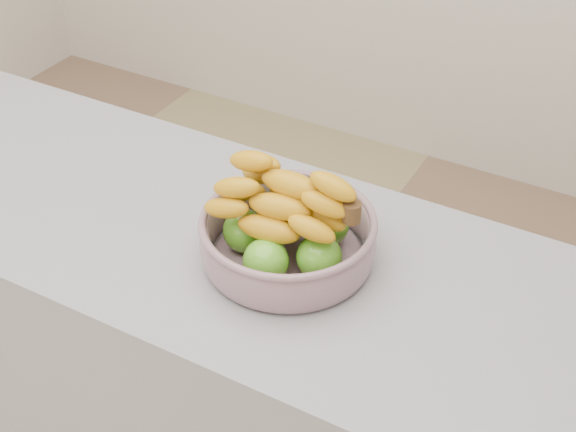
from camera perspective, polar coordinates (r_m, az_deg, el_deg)
counter at (r=1.95m, az=-8.67°, el=-10.11°), size 2.00×0.60×0.90m
fruit_bowl at (r=1.46m, az=-0.01°, el=-1.21°), size 0.32×0.32×0.19m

